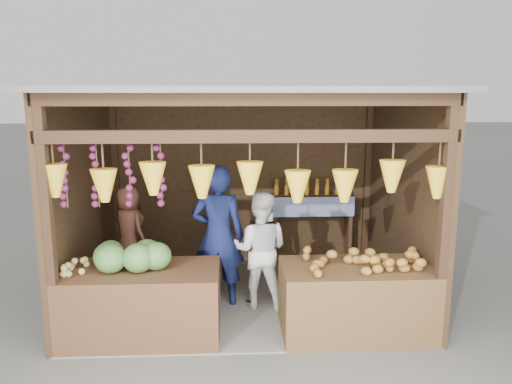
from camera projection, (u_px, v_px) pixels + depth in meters
ground at (246, 296)px, 6.51m from camera, size 80.00×80.00×0.00m
stall_structure at (243, 170)px, 6.15m from camera, size 4.30×3.30×2.66m
back_shelf at (312, 208)px, 7.66m from camera, size 1.25×0.32×1.32m
counter_left at (140, 304)px, 5.33m from camera, size 1.70×0.85×0.77m
counter_right at (355, 300)px, 5.44m from camera, size 1.61×0.85×0.76m
stool at (132, 281)px, 6.64m from camera, size 0.31×0.31×0.29m
man_standing at (218, 236)px, 6.10m from camera, size 0.67×0.46×1.76m
woman_standing at (260, 250)px, 6.08m from camera, size 0.81×0.69×1.45m
vendor_seated at (129, 229)px, 6.50m from camera, size 0.66×0.65×1.15m
melon_pile at (129, 254)px, 5.26m from camera, size 1.00×0.50×0.32m
tanfruit_pile at (74, 266)px, 5.16m from camera, size 0.34×0.40×0.13m
mango_pile at (363, 258)px, 5.31m from camera, size 1.40×0.64×0.22m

